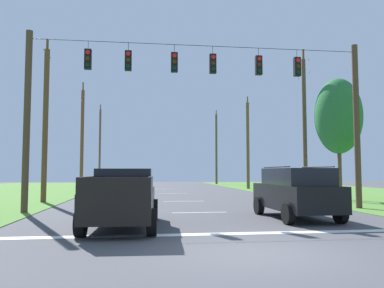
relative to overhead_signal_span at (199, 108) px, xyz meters
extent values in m
plane|color=#47474C|center=(-0.12, -9.44, -4.87)|extent=(120.00, 120.00, 0.00)
cube|color=white|center=(-0.12, -6.75, -4.87)|extent=(13.66, 0.45, 0.01)
cube|color=white|center=(-0.12, -0.75, -4.87)|extent=(2.50, 0.15, 0.01)
cube|color=white|center=(-0.12, 5.87, -4.87)|extent=(2.50, 0.15, 0.01)
cube|color=white|center=(-0.12, 14.54, -4.87)|extent=(2.50, 0.15, 0.01)
cube|color=white|center=(-0.12, 22.57, -4.87)|extent=(2.50, 0.15, 0.01)
cylinder|color=#4D3B27|center=(-7.91, 0.00, -0.71)|extent=(0.30, 0.30, 8.32)
cylinder|color=#4D3B27|center=(8.04, 0.00, -0.71)|extent=(0.30, 0.30, 8.32)
cylinder|color=black|center=(0.07, 0.00, 3.09)|extent=(15.95, 0.02, 0.02)
cylinder|color=black|center=(-5.26, 0.00, 2.89)|extent=(0.02, 0.02, 0.40)
cube|color=black|center=(-5.26, 0.00, 2.21)|extent=(0.32, 0.24, 0.95)
cylinder|color=red|center=(-5.26, -0.14, 2.51)|extent=(0.20, 0.04, 0.20)
cylinder|color=#352203|center=(-5.26, -0.14, 2.21)|extent=(0.20, 0.04, 0.20)
cylinder|color=black|center=(-5.26, -0.14, 1.91)|extent=(0.20, 0.04, 0.20)
cylinder|color=black|center=(-3.40, 0.00, 2.89)|extent=(0.02, 0.02, 0.40)
cube|color=black|center=(-3.40, 0.00, 2.21)|extent=(0.32, 0.24, 0.95)
cylinder|color=red|center=(-3.40, -0.14, 2.51)|extent=(0.20, 0.04, 0.20)
cylinder|color=#352203|center=(-3.40, -0.14, 2.21)|extent=(0.20, 0.04, 0.20)
cylinder|color=black|center=(-3.40, -0.14, 1.91)|extent=(0.20, 0.04, 0.20)
cylinder|color=black|center=(-1.22, 0.00, 2.89)|extent=(0.02, 0.02, 0.40)
cube|color=black|center=(-1.22, 0.00, 2.21)|extent=(0.32, 0.24, 0.95)
cylinder|color=red|center=(-1.22, -0.14, 2.51)|extent=(0.20, 0.04, 0.20)
cylinder|color=#352203|center=(-1.22, -0.14, 2.21)|extent=(0.20, 0.04, 0.20)
cylinder|color=black|center=(-1.22, -0.14, 1.91)|extent=(0.20, 0.04, 0.20)
cylinder|color=black|center=(0.66, 0.00, 2.89)|extent=(0.02, 0.02, 0.40)
cube|color=black|center=(0.66, 0.00, 2.21)|extent=(0.32, 0.24, 0.95)
cylinder|color=red|center=(0.66, -0.14, 2.51)|extent=(0.20, 0.04, 0.20)
cylinder|color=#352203|center=(0.66, -0.14, 2.21)|extent=(0.20, 0.04, 0.20)
cylinder|color=black|center=(0.66, -0.14, 1.91)|extent=(0.20, 0.04, 0.20)
cylinder|color=black|center=(2.96, 0.00, 2.89)|extent=(0.02, 0.02, 0.40)
cube|color=black|center=(2.96, 0.00, 2.21)|extent=(0.32, 0.24, 0.95)
cylinder|color=red|center=(2.96, -0.14, 2.51)|extent=(0.20, 0.04, 0.20)
cylinder|color=#352203|center=(2.96, -0.14, 2.21)|extent=(0.20, 0.04, 0.20)
cylinder|color=black|center=(2.96, -0.14, 1.91)|extent=(0.20, 0.04, 0.20)
cylinder|color=black|center=(4.95, 0.00, 2.89)|extent=(0.02, 0.02, 0.40)
cube|color=black|center=(4.95, 0.00, 2.21)|extent=(0.32, 0.24, 0.95)
cylinder|color=red|center=(4.95, -0.14, 2.51)|extent=(0.20, 0.04, 0.20)
cylinder|color=#352203|center=(4.95, -0.14, 2.21)|extent=(0.20, 0.04, 0.20)
cylinder|color=black|center=(4.95, -0.14, 1.91)|extent=(0.20, 0.04, 0.20)
cube|color=black|center=(-3.33, -5.02, -4.05)|extent=(2.25, 5.49, 0.85)
cube|color=black|center=(-3.30, -4.37, -3.27)|extent=(1.94, 1.99, 0.70)
cube|color=black|center=(-4.33, -6.33, -3.40)|extent=(0.21, 2.38, 0.45)
cube|color=black|center=(-2.45, -6.41, -3.40)|extent=(0.21, 2.38, 0.45)
cube|color=black|center=(-3.45, -7.67, -3.40)|extent=(1.96, 0.19, 0.45)
cylinder|color=black|center=(-4.24, -3.14, -4.47)|extent=(0.32, 0.81, 0.80)
cylinder|color=black|center=(-2.24, -3.23, -4.47)|extent=(0.32, 0.81, 0.80)
cylinder|color=black|center=(-4.41, -6.81, -4.47)|extent=(0.32, 0.81, 0.80)
cylinder|color=black|center=(-2.41, -6.90, -4.47)|extent=(0.32, 0.81, 0.80)
cube|color=black|center=(3.33, -3.43, -4.02)|extent=(2.03, 4.83, 0.95)
cube|color=black|center=(3.33, -3.58, -3.22)|extent=(1.86, 3.23, 0.65)
cylinder|color=black|center=(2.48, -3.59, -2.84)|extent=(0.10, 2.72, 0.05)
cylinder|color=black|center=(4.18, -3.57, -2.84)|extent=(0.10, 2.72, 0.05)
cylinder|color=black|center=(2.33, -1.82, -4.49)|extent=(0.27, 0.76, 0.76)
cylinder|color=black|center=(4.28, -1.78, -4.49)|extent=(0.27, 0.76, 0.76)
cylinder|color=black|center=(2.38, -5.08, -4.49)|extent=(0.27, 0.76, 0.76)
cylinder|color=black|center=(4.33, -5.04, -4.49)|extent=(0.27, 0.76, 0.76)
cube|color=silver|center=(9.70, 12.27, -4.20)|extent=(1.93, 4.35, 0.70)
cube|color=black|center=(9.70, 12.27, -3.60)|extent=(1.68, 2.15, 0.50)
cylinder|color=black|center=(8.75, 13.66, -4.55)|extent=(0.24, 0.65, 0.64)
cylinder|color=black|center=(10.55, 13.71, -4.55)|extent=(0.24, 0.65, 0.64)
cylinder|color=black|center=(8.84, 10.82, -4.55)|extent=(0.24, 0.65, 0.64)
cylinder|color=black|center=(10.64, 10.88, -4.55)|extent=(0.24, 0.65, 0.64)
cylinder|color=brown|center=(8.41, 7.11, -0.03)|extent=(0.28, 0.28, 9.68)
cube|color=brown|center=(8.41, 7.11, 4.41)|extent=(0.12, 0.12, 2.21)
cylinder|color=#B2B7BC|center=(8.41, 8.00, 4.53)|extent=(0.08, 0.08, 0.12)
cylinder|color=#B2B7BC|center=(8.41, 6.23, 4.53)|extent=(0.08, 0.08, 0.12)
cube|color=brown|center=(8.41, 7.11, 3.51)|extent=(0.12, 0.12, 2.25)
cylinder|color=#B2B7BC|center=(8.41, 8.01, 3.63)|extent=(0.08, 0.08, 0.12)
cylinder|color=#B2B7BC|center=(8.41, 6.22, 3.63)|extent=(0.08, 0.08, 0.12)
cylinder|color=brown|center=(8.44, 21.74, -0.26)|extent=(0.33, 0.33, 9.23)
cube|color=brown|center=(8.44, 21.74, 3.96)|extent=(0.12, 0.12, 2.10)
cylinder|color=#B2B7BC|center=(8.44, 22.58, 4.08)|extent=(0.08, 0.08, 0.12)
cylinder|color=#B2B7BC|center=(8.44, 20.91, 4.08)|extent=(0.08, 0.08, 0.12)
cylinder|color=brown|center=(8.01, 37.14, 0.23)|extent=(0.30, 0.30, 10.21)
cube|color=brown|center=(8.01, 37.14, 4.93)|extent=(0.12, 0.12, 1.99)
cylinder|color=#B2B7BC|center=(8.01, 37.94, 5.05)|extent=(0.08, 0.08, 0.12)
cylinder|color=#B2B7BC|center=(8.01, 36.35, 5.05)|extent=(0.08, 0.08, 0.12)
cube|color=brown|center=(8.01, 37.14, 4.03)|extent=(0.12, 0.12, 1.93)
cylinder|color=#B2B7BC|center=(8.01, 37.92, 4.15)|extent=(0.08, 0.08, 0.12)
cylinder|color=#B2B7BC|center=(8.01, 36.37, 4.15)|extent=(0.08, 0.08, 0.12)
cylinder|color=brown|center=(-8.53, 5.92, -0.22)|extent=(0.32, 0.32, 9.31)
cube|color=brown|center=(-8.53, 5.92, 4.04)|extent=(0.12, 0.12, 2.10)
cylinder|color=#B2B7BC|center=(-8.53, 6.76, 4.16)|extent=(0.08, 0.08, 0.12)
cylinder|color=#B2B7BC|center=(-8.53, 5.08, 4.16)|extent=(0.08, 0.08, 0.12)
cylinder|color=brown|center=(-8.64, 20.95, 0.10)|extent=(0.33, 0.33, 9.94)
cube|color=brown|center=(-8.64, 20.95, 4.67)|extent=(0.12, 0.12, 2.39)
cylinder|color=#B2B7BC|center=(-8.64, 21.90, 4.79)|extent=(0.08, 0.08, 0.12)
cylinder|color=#B2B7BC|center=(-8.64, 19.99, 4.79)|extent=(0.08, 0.08, 0.12)
cube|color=brown|center=(-8.64, 20.95, 3.77)|extent=(0.12, 0.12, 2.39)
cylinder|color=#B2B7BC|center=(-8.64, 21.90, 3.89)|extent=(0.08, 0.08, 0.12)
cylinder|color=#B2B7BC|center=(-8.64, 19.99, 3.89)|extent=(0.08, 0.08, 0.12)
cylinder|color=brown|center=(-8.58, 36.46, 0.38)|extent=(0.27, 0.27, 10.50)
cube|color=brown|center=(-8.58, 36.46, 5.23)|extent=(0.12, 0.12, 2.18)
cylinder|color=#B2B7BC|center=(-8.58, 37.33, 5.35)|extent=(0.08, 0.08, 0.12)
cylinder|color=#B2B7BC|center=(-8.58, 35.59, 5.35)|extent=(0.08, 0.08, 0.12)
cylinder|color=brown|center=(10.14, 5.70, -2.80)|extent=(0.25, 0.25, 4.13)
ellipsoid|color=#286D36|center=(10.14, 5.70, 0.64)|extent=(3.05, 3.05, 5.01)
camera|label=1|loc=(-2.70, -18.17, -3.01)|focal=36.14mm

